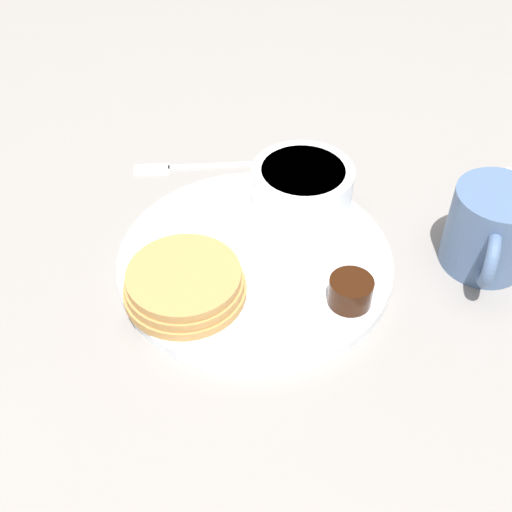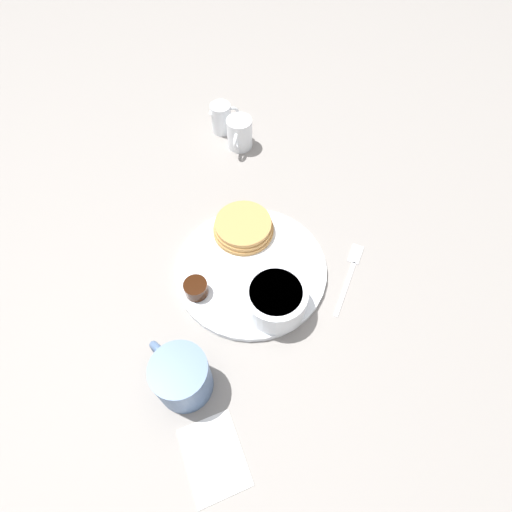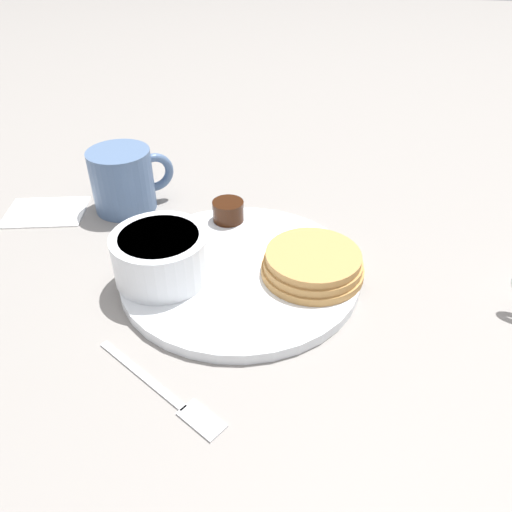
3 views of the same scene
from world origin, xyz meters
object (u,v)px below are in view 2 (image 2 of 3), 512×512
(plate, at_px, (251,269))
(creamer_pitcher_far, at_px, (222,118))
(bowl, at_px, (275,298))
(fork, at_px, (351,271))
(coffee_mug, at_px, (181,376))
(creamer_pitcher_near, at_px, (239,133))

(plate, relative_size, creamer_pitcher_far, 3.90)
(plate, distance_m, bowl, 0.09)
(bowl, height_order, fork, bowl)
(bowl, relative_size, coffee_mug, 1.00)
(plate, height_order, bowl, bowl)
(bowl, xyz_separation_m, creamer_pitcher_near, (0.40, -0.01, -0.01))
(coffee_mug, bearing_deg, fork, -64.86)
(fork, bearing_deg, bowl, 107.23)
(creamer_pitcher_near, height_order, creamer_pitcher_far, creamer_pitcher_near)
(fork, bearing_deg, creamer_pitcher_near, 21.83)
(plate, bearing_deg, fork, -101.13)
(creamer_pitcher_near, distance_m, fork, 0.38)
(creamer_pitcher_near, relative_size, creamer_pitcher_far, 1.14)
(creamer_pitcher_far, bearing_deg, creamer_pitcher_near, -152.56)
(bowl, xyz_separation_m, creamer_pitcher_far, (0.46, 0.02, -0.01))
(creamer_pitcher_near, bearing_deg, fork, -158.17)
(fork, bearing_deg, creamer_pitcher_far, 22.64)
(plate, bearing_deg, bowl, -162.27)
(bowl, height_order, creamer_pitcher_far, creamer_pitcher_far)
(bowl, bearing_deg, fork, -72.77)
(coffee_mug, bearing_deg, plate, -36.57)
(plate, height_order, creamer_pitcher_far, creamer_pitcher_far)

